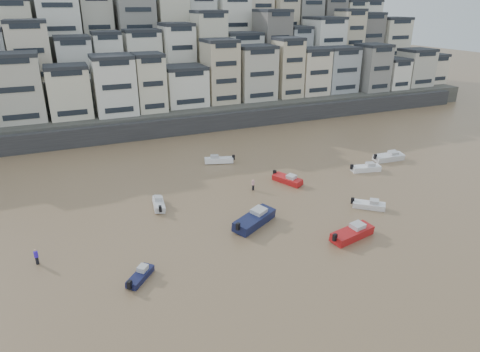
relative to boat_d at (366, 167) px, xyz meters
name	(u,v)px	position (x,y,z in m)	size (l,w,h in m)	color
harbor_wall	(191,124)	(-18.95, 32.03, 1.05)	(140.00, 3.00, 3.50)	#38383A
hillside	(163,49)	(-14.22, 71.87, 12.31)	(141.04, 66.00, 50.00)	#4C4C47
boat_d	(366,167)	(0.00, 0.00, 0.00)	(5.11, 1.67, 1.39)	white
boat_c	(254,218)	(-23.88, -9.04, 0.26)	(7.05, 2.31, 1.92)	#13193D
boat_b	(369,204)	(-8.25, -10.90, -0.09)	(4.46, 1.46, 1.22)	silver
boat_j	(140,275)	(-38.69, -14.58, -0.16)	(3.95, 1.29, 1.08)	#13173C
boat_g	(389,156)	(6.70, 2.39, 0.11)	(5.90, 1.93, 1.61)	silver
boat_f	(159,203)	(-33.33, 0.25, -0.09)	(4.48, 1.47, 1.22)	silver
boat_a	(352,232)	(-15.03, -16.30, 0.14)	(6.14, 2.01, 1.67)	#A91416
boat_e	(287,179)	(-13.84, 0.75, 0.01)	(5.19, 1.70, 1.42)	#B41618
boat_h	(219,159)	(-20.11, 12.87, 0.01)	(5.20, 1.70, 1.42)	white
person_blue	(36,257)	(-47.85, -7.71, 0.17)	(0.44, 0.44, 1.74)	#381DD9
person_pink	(253,185)	(-19.63, 0.37, 0.17)	(0.44, 0.44, 1.74)	#D3959F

